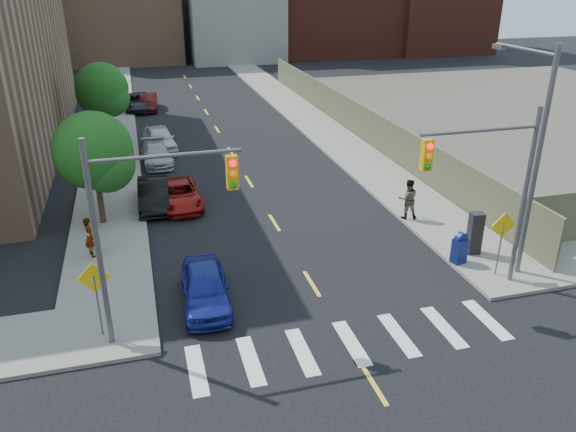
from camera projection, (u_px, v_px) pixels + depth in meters
ground at (403, 432)px, 14.95m from camera, size 160.00×160.00×0.00m
sidewalk_nw at (113, 108)px, 49.63m from camera, size 3.50×73.00×0.15m
sidewalk_ne at (282, 98)px, 53.41m from camera, size 3.50×73.00×0.15m
fence_north at (353, 118)px, 41.48m from camera, size 0.12×44.00×2.50m
gravel_lot at (544, 112)px, 48.23m from camera, size 36.00×42.00×0.06m
bg_bldg_midwest at (122, 1)px, 73.96m from camera, size 14.00×16.00×15.00m
bg_bldg_center at (230, 20)px, 76.62m from camera, size 12.00×16.00×10.00m
signal_nw at (146, 214)px, 16.95m from camera, size 4.59×0.30×7.00m
signal_ne at (492, 178)px, 19.88m from camera, size 4.59×0.30×7.00m
streetlight_ne at (532, 147)px, 20.93m from camera, size 0.25×3.70×9.00m
warn_sign_nw at (95, 286)px, 17.97m from camera, size 1.06×0.06×2.83m
warn_sign_ne at (502, 233)px, 21.63m from camera, size 1.06×0.06×2.83m
warn_sign_midwest at (105, 160)px, 29.88m from camera, size 1.06×0.06×2.83m
tree_west_near at (94, 155)px, 25.74m from camera, size 3.66×3.64×5.52m
tree_west_far at (102, 92)px, 38.97m from camera, size 3.66×3.64×5.52m
parked_car_blue at (205, 287)px, 20.37m from camera, size 1.90×4.27×1.43m
parked_car_black at (154, 194)px, 28.83m from camera, size 1.66×4.38×1.43m
parked_car_red at (180, 194)px, 29.02m from camera, size 2.24×4.57×1.25m
parked_car_silver at (157, 154)px, 35.32m from camera, size 1.94×4.38×1.25m
parked_car_white at (160, 138)px, 38.03m from camera, size 2.26×4.76×1.57m
parked_car_maroon at (149, 102)px, 48.87m from camera, size 1.70×4.22×1.36m
parked_car_grey at (139, 102)px, 48.89m from camera, size 2.52×5.19×1.42m
mailbox at (460, 248)px, 23.04m from camera, size 0.63×0.53×1.36m
payphone at (475, 233)px, 23.72m from camera, size 0.60×0.52×1.85m
pedestrian_west at (90, 237)px, 23.49m from camera, size 0.62×0.74×1.75m
pedestrian_east at (408, 199)px, 27.07m from camera, size 1.13×0.98×1.98m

